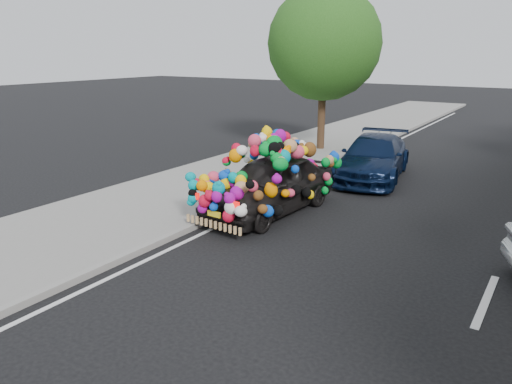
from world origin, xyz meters
TOP-DOWN VIEW (x-y plane):
  - ground at (0.00, 0.00)m, footprint 100.00×100.00m
  - sidewalk at (-4.30, 0.00)m, footprint 4.00×60.00m
  - kerb at (-2.35, 0.00)m, footprint 0.15×60.00m
  - lane_markings at (3.60, 0.00)m, footprint 6.00×50.00m
  - tree_near_sidewalk at (-3.80, 9.50)m, footprint 4.20×4.20m
  - plush_art_car at (-1.57, 2.00)m, footprint 2.26×4.32m
  - navy_sedan at (-0.64, 6.56)m, footprint 2.51×4.63m

SIDE VIEW (x-z plane):
  - ground at x=0.00m, z-range 0.00..0.00m
  - lane_markings at x=3.60m, z-range 0.00..0.01m
  - sidewalk at x=-4.30m, z-range 0.00..0.12m
  - kerb at x=-2.35m, z-range 0.00..0.13m
  - navy_sedan at x=-0.64m, z-range 0.00..1.27m
  - plush_art_car at x=-1.57m, z-range 0.02..2.03m
  - tree_near_sidewalk at x=-3.80m, z-range 0.96..7.09m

